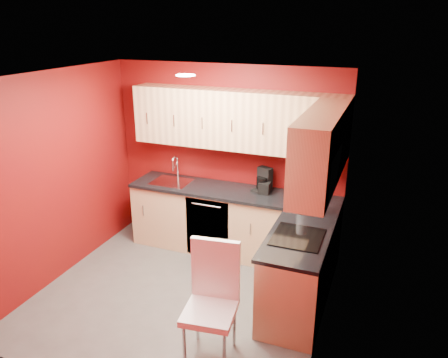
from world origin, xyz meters
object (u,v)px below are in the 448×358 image
Objects in this scene: dining_chair at (210,306)px; napkin_holder at (264,188)px; microwave at (314,170)px; coffee_maker at (262,180)px; paper_towel at (303,200)px; sink at (172,179)px.

napkin_holder is at bearing 85.18° from dining_chair.
napkin_holder is at bearing 126.76° from microwave.
coffee_maker is at bearing 127.03° from microwave.
coffee_maker is 1.04× the size of paper_towel.
dining_chair is (0.14, -2.07, -0.49)m from coffee_maker.
dining_chair is at bearing -107.15° from paper_towel.
coffee_maker is (1.26, 0.10, 0.12)m from sink.
coffee_maker is 0.12m from napkin_holder.
sink is 1.67× the size of coffee_maker.
dining_chair is at bearing -54.58° from sink.
napkin_holder is (-0.77, 1.04, -0.68)m from microwave.
sink reaches higher than napkin_holder.
sink is 1.27m from coffee_maker.
napkin_holder is 0.70m from paper_towel.
paper_towel is at bearing -13.24° from coffee_maker.
coffee_maker is at bearing 4.55° from sink.
microwave is 2.54× the size of paper_towel.
napkin_holder is 2.05m from dining_chair.
sink is at bearing 154.40° from microwave.
microwave is 2.44× the size of coffee_maker.
paper_towel is (0.64, -0.45, -0.01)m from coffee_maker.
microwave is 1.46× the size of sink.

